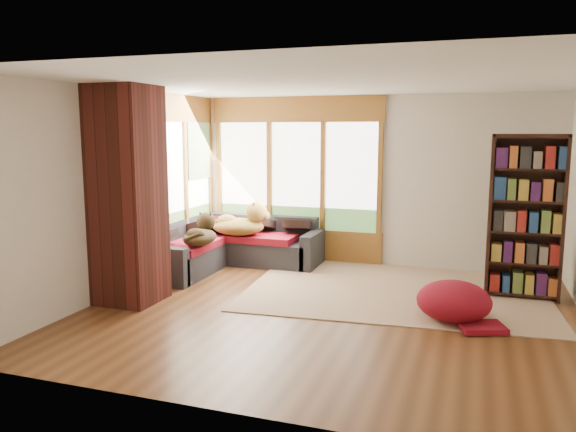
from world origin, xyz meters
The scene contains 16 objects.
floor centered at (0.00, 0.00, 0.00)m, with size 5.50×5.50×0.00m, color #542F17.
ceiling centered at (0.00, 0.00, 2.60)m, with size 5.50×5.50×0.00m, color white.
wall_back centered at (0.00, 2.50, 1.30)m, with size 5.50×0.04×2.60m, color silver.
wall_front centered at (0.00, -2.50, 1.30)m, with size 5.50×0.04×2.60m, color silver.
wall_left centered at (-2.75, 0.00, 1.30)m, with size 0.04×5.00×2.60m, color silver.
windows_back centered at (-1.20, 2.47, 1.35)m, with size 2.82×0.10×1.90m.
windows_left centered at (-2.72, 1.20, 1.35)m, with size 0.10×2.62×1.90m.
roller_blind centered at (-2.69, 2.03, 1.75)m, with size 0.03×0.72×0.90m, color gray.
brick_chimney centered at (-2.40, -0.35, 1.30)m, with size 0.70×0.70×2.60m, color #471914.
sectional_sofa centered at (-1.95, 1.70, 0.30)m, with size 2.20×2.20×0.80m.
area_rug centered at (0.60, 1.19, 0.01)m, with size 3.79×2.90×0.01m, color beige.
bookshelf centered at (2.14, 1.34, 1.02)m, with size 0.87×0.29×2.03m.
pouf centered at (1.38, 0.17, 0.23)m, with size 0.81×0.81×0.44m, color maroon.
dog_tan centered at (-1.82, 1.74, 0.77)m, with size 0.91×0.67×0.46m.
dog_brindle centered at (-2.09, 0.91, 0.73)m, with size 0.48×0.73×0.38m.
throw_pillows centered at (-1.92, 1.85, 0.75)m, with size 1.98×1.68×0.45m.
Camera 1 is at (1.56, -6.05, 2.08)m, focal length 35.00 mm.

